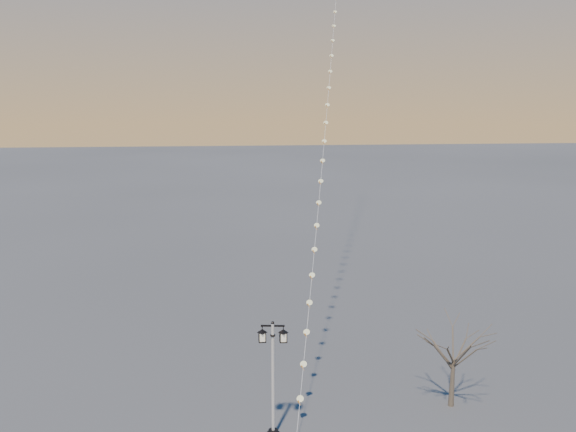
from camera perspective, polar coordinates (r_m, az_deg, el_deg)
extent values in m
cylinder|color=black|center=(29.17, -1.38, -19.42)|extent=(0.44, 0.44, 0.15)
cylinder|color=beige|center=(27.90, -1.41, -14.77)|extent=(0.14, 0.14, 5.13)
cylinder|color=black|center=(27.09, -1.43, -11.05)|extent=(0.22, 0.22, 0.07)
cube|color=black|center=(26.93, -1.43, -10.19)|extent=(1.04, 0.19, 0.07)
sphere|color=black|center=(26.88, -1.44, -9.93)|extent=(0.15, 0.15, 0.15)
pyramid|color=black|center=(27.01, -2.42, -10.50)|extent=(0.48, 0.48, 0.15)
cube|color=beige|center=(27.14, -2.41, -11.16)|extent=(0.28, 0.28, 0.37)
cube|color=black|center=(27.22, -2.41, -11.56)|extent=(0.33, 0.33, 0.04)
pyramid|color=black|center=(26.97, -0.44, -10.53)|extent=(0.48, 0.48, 0.15)
cube|color=beige|center=(27.10, -0.44, -11.19)|extent=(0.28, 0.28, 0.37)
cube|color=black|center=(27.18, -0.44, -11.59)|extent=(0.33, 0.33, 0.04)
cone|color=#4F4435|center=(32.14, 15.05, -14.75)|extent=(0.29, 0.29, 2.47)
cone|color=orange|center=(47.58, 3.92, 14.39)|extent=(0.08, 0.08, 0.30)
cylinder|color=white|center=(28.66, 0.80, -19.14)|extent=(0.02, 0.02, 0.85)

